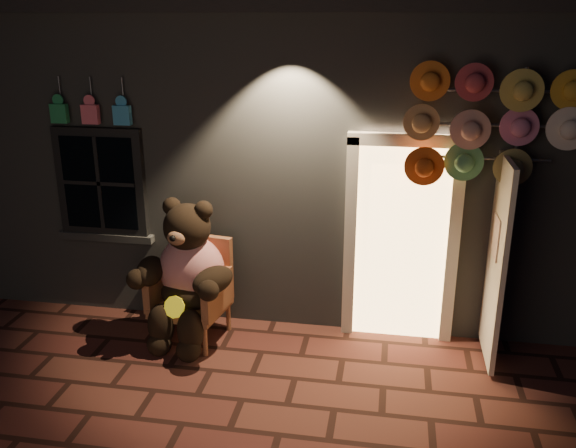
# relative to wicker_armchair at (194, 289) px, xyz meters

# --- Properties ---
(ground) EXTENTS (60.00, 60.00, 0.00)m
(ground) POSITION_rel_wicker_armchair_xyz_m (0.78, -1.09, -0.53)
(ground) COLOR #572B21
(ground) RESTS_ON ground
(shop_building) EXTENTS (7.30, 5.95, 3.51)m
(shop_building) POSITION_rel_wicker_armchair_xyz_m (0.78, 2.90, 1.20)
(shop_building) COLOR slate
(shop_building) RESTS_ON ground
(wicker_armchair) EXTENTS (0.83, 0.77, 1.07)m
(wicker_armchair) POSITION_rel_wicker_armchair_xyz_m (0.00, 0.00, 0.00)
(wicker_armchair) COLOR #AB6842
(wicker_armchair) RESTS_ON ground
(teddy_bear) EXTENTS (1.12, 0.95, 1.56)m
(teddy_bear) POSITION_rel_wicker_armchair_xyz_m (-0.01, -0.14, 0.22)
(teddy_bear) COLOR red
(teddy_bear) RESTS_ON ground
(hat_rack) EXTENTS (1.62, 0.22, 2.86)m
(hat_rack) POSITION_rel_wicker_armchair_xyz_m (2.86, 0.19, 1.78)
(hat_rack) COLOR #59595E
(hat_rack) RESTS_ON ground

